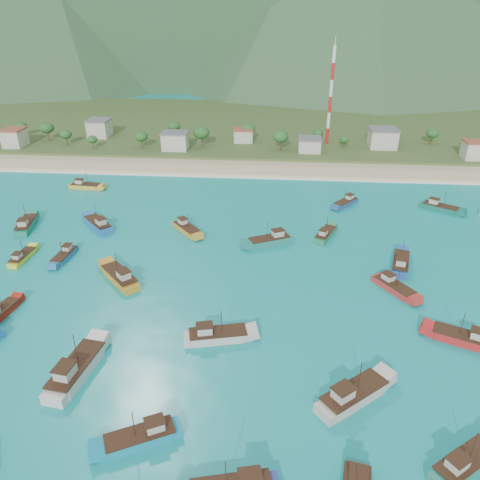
# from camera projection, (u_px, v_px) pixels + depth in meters

# --- Properties ---
(ground) EXTENTS (600.00, 600.00, 0.00)m
(ground) POSITION_uv_depth(u_px,v_px,m) (228.00, 294.00, 93.74)
(ground) COLOR #0B7C7F
(ground) RESTS_ON ground
(beach) EXTENTS (400.00, 18.00, 1.20)m
(beach) POSITION_uv_depth(u_px,v_px,m) (252.00, 168.00, 163.78)
(beach) COLOR beige
(beach) RESTS_ON ground
(land) EXTENTS (400.00, 110.00, 2.40)m
(land) POSITION_uv_depth(u_px,v_px,m) (260.00, 127.00, 217.85)
(land) COLOR #385123
(land) RESTS_ON ground
(surf_line) EXTENTS (400.00, 2.50, 0.08)m
(surf_line) POSITION_uv_depth(u_px,v_px,m) (250.00, 177.00, 155.36)
(surf_line) COLOR white
(surf_line) RESTS_ON ground
(village) EXTENTS (218.55, 26.86, 6.76)m
(village) POSITION_uv_depth(u_px,v_px,m) (286.00, 139.00, 180.78)
(village) COLOR beige
(village) RESTS_ON ground
(vegetation) EXTENTS (275.11, 25.59, 8.21)m
(vegetation) POSITION_uv_depth(u_px,v_px,m) (232.00, 136.00, 182.75)
(vegetation) COLOR #235623
(vegetation) RESTS_ON ground
(radio_tower) EXTENTS (1.20, 1.20, 36.38)m
(radio_tower) POSITION_uv_depth(u_px,v_px,m) (331.00, 96.00, 178.37)
(radio_tower) COLOR red
(radio_tower) RESTS_ON ground
(boat_0) EXTENTS (11.24, 7.29, 6.42)m
(boat_0) POSITION_uv_depth(u_px,v_px,m) (464.00, 339.00, 80.05)
(boat_0) COLOR red
(boat_0) RESTS_ON ground
(boat_1) EXTENTS (2.89, 8.52, 4.97)m
(boat_1) POSITION_uv_depth(u_px,v_px,m) (22.00, 258.00, 105.95)
(boat_1) COLOR yellow
(boat_1) RESTS_ON ground
(boat_4) EXTENTS (11.72, 10.50, 7.20)m
(boat_4) POSITION_uv_depth(u_px,v_px,m) (353.00, 396.00, 68.36)
(boat_4) COLOR #B5B0A3
(boat_4) RESTS_ON ground
(boat_5) EXTENTS (10.35, 8.16, 6.11)m
(boat_5) POSITION_uv_depth(u_px,v_px,m) (440.00, 208.00, 130.73)
(boat_5) COLOR #0F6250
(boat_5) RESTS_ON ground
(boat_6) EXTENTS (10.05, 3.75, 5.81)m
(boat_6) POSITION_uv_depth(u_px,v_px,m) (85.00, 186.00, 146.06)
(boat_6) COLOR gold
(boat_6) RESTS_ON ground
(boat_7) EXTENTS (10.59, 7.32, 6.10)m
(boat_7) POSITION_uv_depth(u_px,v_px,m) (142.00, 438.00, 62.08)
(boat_7) COLOR teal
(boat_7) RESTS_ON ground
(boat_9) EXTENTS (5.91, 11.23, 6.36)m
(boat_9) POSITION_uv_depth(u_px,v_px,m) (400.00, 264.00, 102.93)
(boat_9) COLOR #1E4E95
(boat_9) RESTS_ON ground
(boat_10) EXTENTS (10.31, 8.72, 6.21)m
(boat_10) POSITION_uv_depth(u_px,v_px,m) (465.00, 465.00, 58.46)
(boat_10) COLOR #217861
(boat_10) RESTS_ON ground
(boat_11) EXTENTS (10.43, 10.90, 6.88)m
(boat_11) POSITION_uv_depth(u_px,v_px,m) (120.00, 278.00, 97.65)
(boat_11) COLOR #BE8422
(boat_11) RESTS_ON ground
(boat_13) EXTENTS (5.43, 11.45, 6.51)m
(boat_13) POSITION_uv_depth(u_px,v_px,m) (26.00, 225.00, 120.60)
(boat_13) COLOR #197B62
(boat_13) RESTS_ON ground
(boat_14) EXTENTS (8.03, 9.78, 5.84)m
(boat_14) POSITION_uv_depth(u_px,v_px,m) (394.00, 287.00, 94.69)
(boat_14) COLOR #B82D26
(boat_14) RESTS_ON ground
(boat_15) EXTENTS (11.34, 7.87, 6.53)m
(boat_15) POSITION_uv_depth(u_px,v_px,m) (270.00, 241.00, 112.73)
(boat_15) COLOR #1F756D
(boat_15) RESTS_ON ground
(boat_19) EXTENTS (3.87, 9.04, 5.17)m
(boat_19) POSITION_uv_depth(u_px,v_px,m) (1.00, 313.00, 87.04)
(boat_19) COLOR maroon
(boat_19) RESTS_ON ground
(boat_21) EXTENTS (6.21, 9.47, 5.42)m
(boat_21) POSITION_uv_depth(u_px,v_px,m) (325.00, 235.00, 116.09)
(boat_21) COLOR #1F794C
(boat_21) RESTS_ON ground
(boat_23) EXTENTS (9.96, 10.32, 6.54)m
(boat_23) POSITION_uv_depth(u_px,v_px,m) (98.00, 225.00, 120.86)
(boat_23) COLOR #1F5EA9
(boat_23) RESTS_ON ground
(boat_24) EXTENTS (3.32, 8.91, 5.15)m
(boat_24) POSITION_uv_depth(u_px,v_px,m) (65.00, 256.00, 106.54)
(boat_24) COLOR #27679D
(boat_24) RESTS_ON ground
(boat_25) EXTENTS (5.78, 13.46, 7.70)m
(boat_25) POSITION_uv_depth(u_px,v_px,m) (76.00, 371.00, 72.92)
(boat_25) COLOR beige
(boat_25) RESTS_ON ground
(boat_26) EXTENTS (7.94, 8.86, 5.45)m
(boat_26) POSITION_uv_depth(u_px,v_px,m) (346.00, 203.00, 134.29)
(boat_26) COLOR navy
(boat_26) RESTS_ON ground
(boat_27) EXTENTS (8.64, 9.56, 5.89)m
(boat_27) POSITION_uv_depth(u_px,v_px,m) (187.00, 229.00, 118.80)
(boat_27) COLOR #C38826
(boat_27) RESTS_ON ground
(boat_30) EXTENTS (11.53, 5.71, 6.55)m
(boat_30) POSITION_uv_depth(u_px,v_px,m) (217.00, 336.00, 80.74)
(boat_30) COLOR beige
(boat_30) RESTS_ON ground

